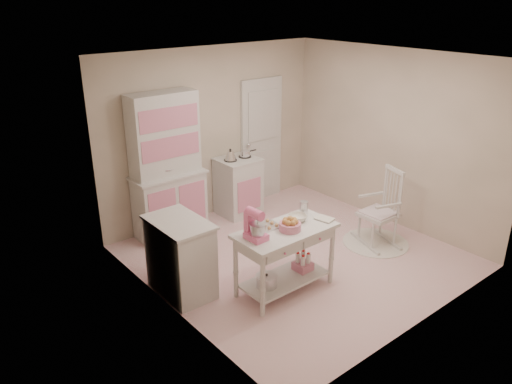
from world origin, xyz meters
TOP-DOWN VIEW (x-y plane):
  - room_shell at (0.00, 0.00)m, footprint 3.84×3.84m
  - door at (0.95, 1.87)m, footprint 0.82×0.05m
  - hutch at (-0.94, 1.66)m, footprint 1.06×0.50m
  - stove at (0.26, 1.61)m, footprint 0.62×0.57m
  - base_cabinet at (-1.63, 0.24)m, footprint 0.54×0.84m
  - lace_rug at (1.13, -0.44)m, footprint 0.92×0.92m
  - rocking_chair at (1.13, -0.44)m, footprint 0.68×0.83m
  - work_table at (-0.67, -0.50)m, footprint 1.20×0.60m
  - stand_mixer at (-1.09, -0.48)m, footprint 0.21×0.29m
  - cookie_tray at (-0.82, -0.32)m, footprint 0.34×0.24m
  - bread_basket at (-0.65, -0.55)m, footprint 0.25×0.25m
  - mixing_bowl at (-0.41, -0.42)m, footprint 0.23×0.23m
  - metal_pitcher at (-0.23, -0.34)m, footprint 0.10×0.10m
  - recipe_book at (-0.22, -0.62)m, footprint 0.20×0.24m

SIDE VIEW (x-z plane):
  - lace_rug at x=1.13m, z-range 0.00..0.01m
  - work_table at x=-0.67m, z-range 0.00..0.80m
  - stove at x=0.26m, z-range 0.00..0.92m
  - base_cabinet at x=-1.63m, z-range 0.00..0.92m
  - rocking_chair at x=1.13m, z-range 0.00..1.10m
  - cookie_tray at x=-0.82m, z-range 0.80..0.82m
  - recipe_book at x=-0.22m, z-range 0.80..0.82m
  - mixing_bowl at x=-0.41m, z-range 0.80..0.87m
  - bread_basket at x=-0.65m, z-range 0.80..0.89m
  - metal_pitcher at x=-0.23m, z-range 0.80..0.97m
  - stand_mixer at x=-1.09m, z-range 0.80..1.14m
  - door at x=0.95m, z-range 0.00..2.04m
  - hutch at x=-0.94m, z-range 0.00..2.08m
  - room_shell at x=0.00m, z-range 0.34..2.96m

